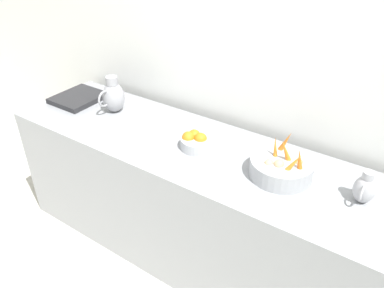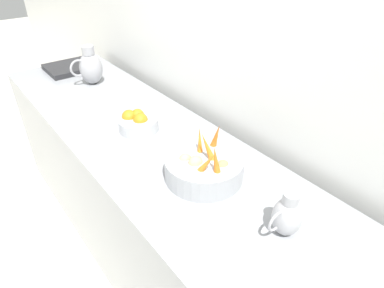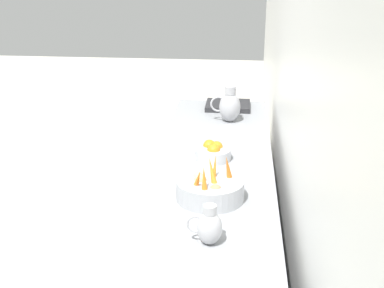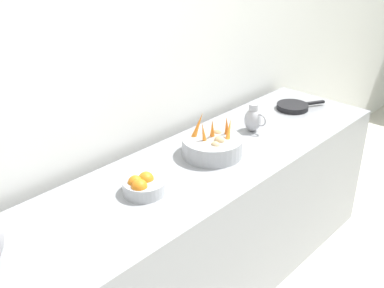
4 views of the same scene
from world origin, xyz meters
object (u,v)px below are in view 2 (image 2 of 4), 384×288
Objects in this scene: metal_pitcher_tall at (90,67)px; metal_pitcher_short at (287,216)px; orange_bowl at (138,122)px; vegetable_colander at (204,167)px.

metal_pitcher_tall is 1.46× the size of metal_pitcher_short.
orange_bowl is at bearing -87.40° from metal_pitcher_short.
vegetable_colander is 1.30× the size of metal_pitcher_tall.
vegetable_colander is 1.25m from metal_pitcher_tall.
metal_pitcher_short is (0.03, 1.65, -0.04)m from metal_pitcher_tall.
orange_bowl is at bearing -88.06° from vegetable_colander.
vegetable_colander is 1.90× the size of metal_pitcher_short.
vegetable_colander is 0.52m from orange_bowl.
orange_bowl is 1.18× the size of metal_pitcher_short.
orange_bowl is 0.73m from metal_pitcher_tall.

